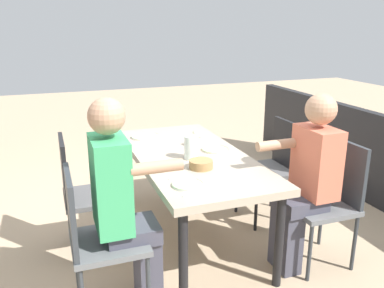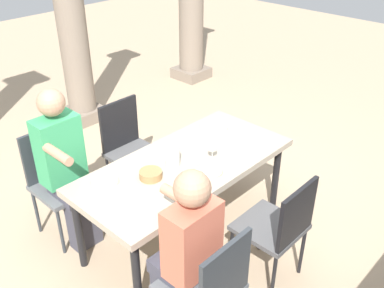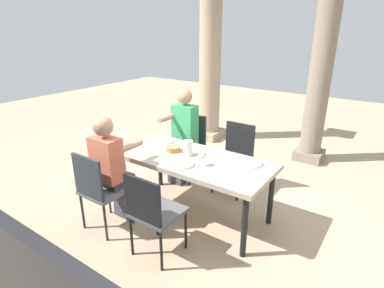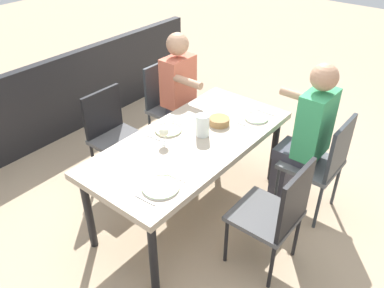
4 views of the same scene
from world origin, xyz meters
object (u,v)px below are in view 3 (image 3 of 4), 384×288
(chair_mid_south, at_px, (152,210))
(diner_woman_green, at_px, (112,167))
(dining_table, at_px, (194,164))
(water_pitcher, at_px, (188,149))
(chair_mid_north, at_px, (235,154))
(chair_west_north, at_px, (190,142))
(diner_man_white, at_px, (182,133))
(stone_column_centre, at_px, (320,79))
(bread_basket, at_px, (173,149))
(wine_glass_1, at_px, (201,157))
(stone_column_near, at_px, (210,61))
(plate_0, at_px, (166,141))
(chair_west_south, at_px, (99,187))
(plate_2, at_px, (251,163))
(plate_1, at_px, (184,165))

(chair_mid_south, height_order, diner_woman_green, diner_woman_green)
(dining_table, relative_size, water_pitcher, 9.95)
(chair_mid_north, distance_m, water_pitcher, 0.89)
(chair_west_north, relative_size, diner_woman_green, 0.72)
(diner_woman_green, distance_m, diner_man_white, 1.30)
(chair_mid_north, distance_m, stone_column_centre, 1.95)
(chair_mid_south, bearing_deg, bread_basket, 116.17)
(chair_mid_north, distance_m, diner_woman_green, 1.67)
(chair_mid_south, xyz_separation_m, wine_glass_1, (0.08, 0.71, 0.31))
(diner_woman_green, relative_size, water_pitcher, 7.12)
(chair_mid_south, relative_size, diner_man_white, 0.67)
(diner_woman_green, relative_size, stone_column_near, 0.42)
(chair_mid_south, xyz_separation_m, plate_0, (-0.70, 1.07, 0.22))
(chair_west_south, bearing_deg, chair_mid_south, 0.25)
(diner_woman_green, bearing_deg, chair_west_south, -90.83)
(diner_woman_green, xyz_separation_m, stone_column_centre, (1.33, 3.13, 0.68))
(plate_0, xyz_separation_m, wine_glass_1, (0.78, -0.36, 0.10))
(chair_mid_south, distance_m, diner_woman_green, 0.80)
(chair_west_north, height_order, diner_man_white, diner_man_white)
(plate_0, bearing_deg, stone_column_centre, 60.60)
(chair_mid_south, bearing_deg, chair_mid_north, 90.00)
(chair_mid_north, distance_m, diner_man_white, 0.81)
(plate_2, bearing_deg, wine_glass_1, -140.31)
(chair_mid_north, xyz_separation_m, plate_0, (-0.70, -0.61, 0.22))
(diner_man_white, bearing_deg, bread_basket, -62.11)
(chair_west_south, relative_size, diner_woman_green, 0.72)
(stone_column_near, relative_size, water_pitcher, 17.16)
(stone_column_centre, bearing_deg, chair_west_south, -111.77)
(plate_2, relative_size, water_pitcher, 1.41)
(diner_woman_green, height_order, diner_man_white, diner_man_white)
(chair_mid_south, relative_size, plate_1, 4.11)
(stone_column_centre, distance_m, plate_1, 2.87)
(plate_2, bearing_deg, bread_basket, -168.71)
(plate_1, height_order, plate_2, same)
(chair_mid_north, bearing_deg, plate_2, -51.46)
(chair_west_north, height_order, water_pitcher, chair_west_north)
(bread_basket, bearing_deg, chair_west_north, 112.30)
(dining_table, relative_size, plate_1, 8.17)
(stone_column_centre, bearing_deg, diner_man_white, -126.09)
(diner_woman_green, xyz_separation_m, wine_glass_1, (0.84, 0.51, 0.14))
(wine_glass_1, xyz_separation_m, bread_basket, (-0.51, 0.16, -0.07))
(plate_1, distance_m, wine_glass_1, 0.21)
(chair_west_south, distance_m, water_pitcher, 1.07)
(chair_west_north, height_order, plate_0, chair_west_north)
(plate_2, bearing_deg, plate_0, 179.42)
(stone_column_near, bearing_deg, plate_0, -71.74)
(chair_west_north, bearing_deg, diner_man_white, -90.92)
(plate_0, relative_size, bread_basket, 1.20)
(stone_column_near, xyz_separation_m, stone_column_centre, (2.02, 0.00, -0.15))
(chair_west_south, relative_size, water_pitcher, 5.12)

